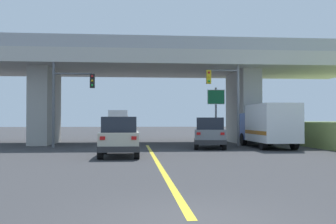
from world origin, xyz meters
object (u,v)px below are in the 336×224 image
Objects in this scene: box_truck at (268,125)px; highway_sign at (216,104)px; traffic_signal_nearside at (228,93)px; suv_lead at (120,137)px; traffic_signal_farside at (67,94)px; semi_truck_distant at (119,122)px; suv_crossing at (210,133)px.

box_truck is 1.54× the size of highway_sign.
traffic_signal_nearside is at bearing -73.60° from highway_sign.
box_truck reaches higher than suv_lead.
traffic_signal_farside reaches higher than box_truck.
traffic_signal_nearside is 1.95m from highway_sign.
box_truck is at bearing 29.92° from suv_lead.
traffic_signal_farside is at bearing -96.26° from semi_truck_distant.
suv_crossing is 1.08× the size of highway_sign.
traffic_signal_farside is at bearing 118.26° from suv_lead.
semi_truck_distant reaches higher than box_truck.
box_truck is (9.71, 5.59, 0.53)m from suv_lead.
box_truck is 1.13× the size of traffic_signal_farside.
traffic_signal_nearside is (1.65, 1.66, 2.76)m from suv_crossing.
box_truck is at bearing -36.29° from traffic_signal_nearside.
semi_truck_distant is at bearing 112.83° from box_truck.
suv_lead is 8.31m from traffic_signal_farside.
suv_lead is at bearing -127.30° from highway_sign.
suv_crossing is at bearing 179.42° from box_truck.
suv_lead is 0.65× the size of box_truck.
suv_lead is 11.22m from box_truck.
traffic_signal_nearside is 0.85× the size of semi_truck_distant.
traffic_signal_farside is 0.83× the size of semi_truck_distant.
semi_truck_distant is (-6.82, 25.58, 0.59)m from suv_crossing.
highway_sign is (1.14, 3.41, 2.07)m from suv_crossing.
box_truck is at bearing -67.17° from semi_truck_distant.
semi_truck_distant is (2.66, 24.27, -2.02)m from traffic_signal_farside.
suv_lead is 10.75m from traffic_signal_nearside.
highway_sign is (10.62, 2.09, -0.54)m from traffic_signal_farside.
traffic_signal_farside reaches higher than semi_truck_distant.
traffic_signal_farside is at bearing -178.26° from suv_crossing.
traffic_signal_farside is (-13.45, 1.36, 2.08)m from box_truck.
highway_sign reaches higher than suv_lead.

